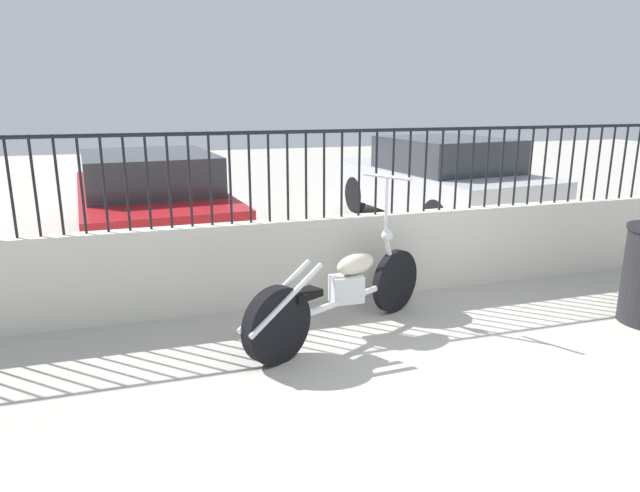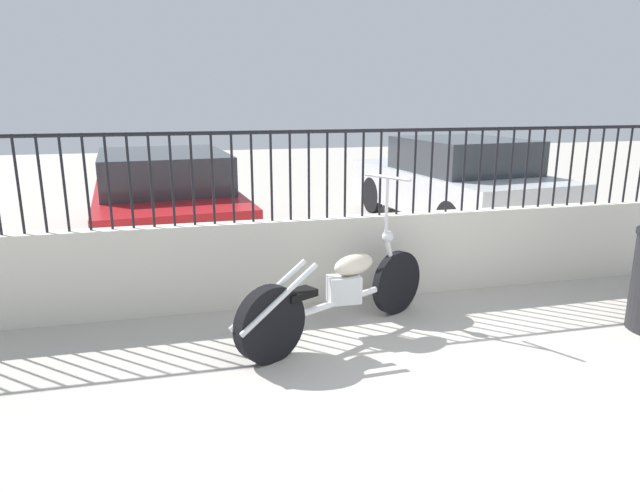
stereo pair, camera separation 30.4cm
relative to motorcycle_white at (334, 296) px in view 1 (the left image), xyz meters
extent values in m
plane|color=#ADA89E|center=(0.87, -1.83, -0.38)|extent=(40.00, 40.00, 0.00)
cube|color=beige|center=(0.87, 0.96, 0.05)|extent=(10.37, 0.18, 0.86)
cylinder|color=black|center=(-2.56, 0.96, 0.91)|extent=(0.02, 0.02, 0.87)
cylinder|color=black|center=(-2.37, 0.96, 0.91)|extent=(0.02, 0.02, 0.87)
cylinder|color=black|center=(-2.19, 0.96, 0.91)|extent=(0.02, 0.02, 0.87)
cylinder|color=black|center=(-2.00, 0.96, 0.91)|extent=(0.02, 0.02, 0.87)
cylinder|color=black|center=(-1.82, 0.96, 0.91)|extent=(0.02, 0.02, 0.87)
cylinder|color=black|center=(-1.63, 0.96, 0.91)|extent=(0.02, 0.02, 0.87)
cylinder|color=black|center=(-1.45, 0.96, 0.91)|extent=(0.02, 0.02, 0.87)
cylinder|color=black|center=(-1.26, 0.96, 0.91)|extent=(0.02, 0.02, 0.87)
cylinder|color=black|center=(-1.08, 0.96, 0.91)|extent=(0.02, 0.02, 0.87)
cylinder|color=black|center=(-0.89, 0.96, 0.91)|extent=(0.02, 0.02, 0.87)
cylinder|color=black|center=(-0.71, 0.96, 0.91)|extent=(0.02, 0.02, 0.87)
cylinder|color=black|center=(-0.52, 0.96, 0.91)|extent=(0.02, 0.02, 0.87)
cylinder|color=black|center=(-0.34, 0.96, 0.91)|extent=(0.02, 0.02, 0.87)
cylinder|color=black|center=(-0.15, 0.96, 0.91)|extent=(0.02, 0.02, 0.87)
cylinder|color=black|center=(0.03, 0.96, 0.91)|extent=(0.02, 0.02, 0.87)
cylinder|color=black|center=(0.22, 0.96, 0.91)|extent=(0.02, 0.02, 0.87)
cylinder|color=black|center=(0.40, 0.96, 0.91)|extent=(0.02, 0.02, 0.87)
cylinder|color=black|center=(0.59, 0.96, 0.91)|extent=(0.02, 0.02, 0.87)
cylinder|color=black|center=(0.78, 0.96, 0.91)|extent=(0.02, 0.02, 0.87)
cylinder|color=black|center=(0.96, 0.96, 0.91)|extent=(0.02, 0.02, 0.87)
cylinder|color=black|center=(1.15, 0.96, 0.91)|extent=(0.02, 0.02, 0.87)
cylinder|color=black|center=(1.33, 0.96, 0.91)|extent=(0.02, 0.02, 0.87)
cylinder|color=black|center=(1.52, 0.96, 0.91)|extent=(0.02, 0.02, 0.87)
cylinder|color=black|center=(1.70, 0.96, 0.91)|extent=(0.02, 0.02, 0.87)
cylinder|color=black|center=(1.89, 0.96, 0.91)|extent=(0.02, 0.02, 0.87)
cylinder|color=black|center=(2.07, 0.96, 0.91)|extent=(0.02, 0.02, 0.87)
cylinder|color=black|center=(2.26, 0.96, 0.91)|extent=(0.02, 0.02, 0.87)
cylinder|color=black|center=(2.44, 0.96, 0.91)|extent=(0.02, 0.02, 0.87)
cylinder|color=black|center=(2.63, 0.96, 0.91)|extent=(0.02, 0.02, 0.87)
cylinder|color=black|center=(2.81, 0.96, 0.91)|extent=(0.02, 0.02, 0.87)
cylinder|color=black|center=(3.00, 0.96, 0.91)|extent=(0.02, 0.02, 0.87)
cylinder|color=black|center=(3.18, 0.96, 0.91)|extent=(0.02, 0.02, 0.87)
cylinder|color=black|center=(3.37, 0.96, 0.91)|extent=(0.02, 0.02, 0.87)
cylinder|color=black|center=(3.55, 0.96, 0.91)|extent=(0.02, 0.02, 0.87)
cylinder|color=black|center=(3.74, 0.96, 0.91)|extent=(0.02, 0.02, 0.87)
cylinder|color=black|center=(3.92, 0.96, 0.91)|extent=(0.02, 0.02, 0.87)
cylinder|color=black|center=(4.11, 0.96, 0.91)|extent=(0.02, 0.02, 0.87)
cylinder|color=black|center=(0.87, 0.96, 1.33)|extent=(10.37, 0.04, 0.04)
cylinder|color=black|center=(0.77, 0.41, -0.08)|extent=(0.58, 0.36, 0.62)
cylinder|color=black|center=(-0.58, -0.31, -0.08)|extent=(0.61, 0.40, 0.63)
cylinder|color=silver|center=(0.09, 0.05, -0.08)|extent=(1.27, 0.72, 0.06)
cube|color=silver|center=(0.14, 0.07, 0.02)|extent=(0.28, 0.18, 0.24)
ellipsoid|color=beige|center=(0.24, 0.13, 0.22)|extent=(0.48, 0.39, 0.18)
cube|color=black|center=(-0.32, -0.17, 0.10)|extent=(0.32, 0.27, 0.06)
cylinder|color=silver|center=(0.69, 0.37, 0.17)|extent=(0.22, 0.14, 0.51)
sphere|color=silver|center=(0.64, 0.34, 0.40)|extent=(0.11, 0.11, 0.11)
cylinder|color=silver|center=(0.61, 0.33, 0.69)|extent=(0.03, 0.03, 0.53)
cylinder|color=silver|center=(0.61, 0.33, 0.96)|extent=(0.27, 0.47, 0.03)
cylinder|color=silver|center=(-0.50, -0.35, 0.14)|extent=(0.69, 0.40, 0.43)
cylinder|color=silver|center=(-0.57, -0.23, 0.14)|extent=(0.69, 0.40, 0.43)
cylinder|color=black|center=(-2.40, 5.27, -0.06)|extent=(0.17, 0.65, 0.64)
cylinder|color=black|center=(-0.67, 5.42, -0.06)|extent=(0.17, 0.65, 0.64)
cylinder|color=black|center=(-2.15, 2.54, -0.06)|extent=(0.17, 0.65, 0.64)
cylinder|color=black|center=(-0.42, 2.69, -0.06)|extent=(0.17, 0.65, 0.64)
cube|color=#AD191E|center=(-1.41, 3.98, 0.13)|extent=(2.23, 4.57, 0.55)
cube|color=#2D3338|center=(-1.39, 3.76, 0.66)|extent=(1.84, 2.26, 0.50)
cylinder|color=black|center=(2.18, 5.14, -0.06)|extent=(0.18, 0.65, 0.64)
cylinder|color=black|center=(3.90, 5.33, -0.06)|extent=(0.18, 0.65, 0.64)
cylinder|color=black|center=(2.45, 2.65, -0.06)|extent=(0.18, 0.65, 0.64)
cylinder|color=black|center=(4.17, 2.84, -0.06)|extent=(0.18, 0.65, 0.64)
cube|color=#B7BABF|center=(3.17, 3.99, 0.18)|extent=(2.27, 4.23, 0.64)
cube|color=#2D3338|center=(3.20, 3.79, 0.75)|extent=(1.85, 2.11, 0.52)
camera|label=1|loc=(-1.51, -4.36, 1.66)|focal=32.00mm
camera|label=2|loc=(-1.22, -4.45, 1.66)|focal=32.00mm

